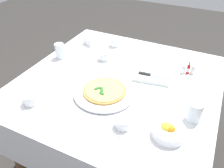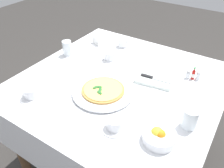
{
  "view_description": "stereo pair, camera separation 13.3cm",
  "coord_description": "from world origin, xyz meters",
  "px_view_note": "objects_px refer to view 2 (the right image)",
  "views": [
    {
      "loc": [
        0.46,
        -1.04,
        1.54
      ],
      "look_at": [
        -0.01,
        -0.08,
        0.75
      ],
      "focal_mm": 36.58,
      "sensor_mm": 36.0,
      "label": 1
    },
    {
      "loc": [
        0.57,
        -0.97,
        1.54
      ],
      "look_at": [
        -0.01,
        -0.08,
        0.75
      ],
      "focal_mm": 36.58,
      "sensor_mm": 36.0,
      "label": 2
    }
  ],
  "objects_px": {
    "coffee_cup_back_corner": "(114,124)",
    "pepper_shaker": "(188,75)",
    "coffee_cup_near_right": "(31,93)",
    "water_glass_left_edge": "(190,119)",
    "coffee_cup_near_left": "(110,56)",
    "salt_shaker": "(198,76)",
    "menu_card": "(96,41)",
    "hot_sauce_bottle": "(193,74)",
    "coffee_cup_far_left": "(123,43)",
    "pizza": "(103,90)",
    "citrus_bowl": "(159,136)",
    "water_glass_far_right": "(67,49)",
    "napkin_folded": "(154,80)",
    "pizza_plate": "(103,92)",
    "dinner_knife": "(155,78)"
  },
  "relations": [
    {
      "from": "menu_card",
      "to": "hot_sauce_bottle",
      "type": "bearing_deg",
      "value": -162.26
    },
    {
      "from": "pizza_plate",
      "to": "salt_shaker",
      "type": "xyz_separation_m",
      "value": [
        0.41,
        0.42,
        0.01
      ]
    },
    {
      "from": "hot_sauce_bottle",
      "to": "pepper_shaker",
      "type": "height_order",
      "value": "hot_sauce_bottle"
    },
    {
      "from": "napkin_folded",
      "to": "pepper_shaker",
      "type": "xyz_separation_m",
      "value": [
        0.16,
        0.14,
        0.02
      ]
    },
    {
      "from": "citrus_bowl",
      "to": "napkin_folded",
      "type": "bearing_deg",
      "value": 116.93
    },
    {
      "from": "napkin_folded",
      "to": "citrus_bowl",
      "type": "height_order",
      "value": "citrus_bowl"
    },
    {
      "from": "water_glass_far_right",
      "to": "hot_sauce_bottle",
      "type": "height_order",
      "value": "water_glass_far_right"
    },
    {
      "from": "pizza_plate",
      "to": "coffee_cup_near_right",
      "type": "relative_size",
      "value": 2.62
    },
    {
      "from": "coffee_cup_near_right",
      "to": "menu_card",
      "type": "bearing_deg",
      "value": 96.97
    },
    {
      "from": "water_glass_left_edge",
      "to": "pizza_plate",
      "type": "bearing_deg",
      "value": -178.38
    },
    {
      "from": "coffee_cup_back_corner",
      "to": "pepper_shaker",
      "type": "xyz_separation_m",
      "value": [
        0.16,
        0.59,
        -0.0
      ]
    },
    {
      "from": "pizza",
      "to": "hot_sauce_bottle",
      "type": "relative_size",
      "value": 2.91
    },
    {
      "from": "water_glass_left_edge",
      "to": "menu_card",
      "type": "bearing_deg",
      "value": 152.61
    },
    {
      "from": "napkin_folded",
      "to": "coffee_cup_near_left",
      "type": "bearing_deg",
      "value": 160.44
    },
    {
      "from": "salt_shaker",
      "to": "menu_card",
      "type": "relative_size",
      "value": 0.66
    },
    {
      "from": "coffee_cup_far_left",
      "to": "napkin_folded",
      "type": "bearing_deg",
      "value": -36.82
    },
    {
      "from": "water_glass_left_edge",
      "to": "pepper_shaker",
      "type": "relative_size",
      "value": 1.8
    },
    {
      "from": "coffee_cup_near_right",
      "to": "water_glass_left_edge",
      "type": "relative_size",
      "value": 1.31
    },
    {
      "from": "menu_card",
      "to": "napkin_folded",
      "type": "bearing_deg",
      "value": -177.67
    },
    {
      "from": "coffee_cup_near_left",
      "to": "napkin_folded",
      "type": "height_order",
      "value": "coffee_cup_near_left"
    },
    {
      "from": "pizza",
      "to": "water_glass_far_right",
      "type": "relative_size",
      "value": 2.29
    },
    {
      "from": "coffee_cup_near_left",
      "to": "napkin_folded",
      "type": "relative_size",
      "value": 0.55
    },
    {
      "from": "coffee_cup_near_right",
      "to": "pizza_plate",
      "type": "bearing_deg",
      "value": 38.63
    },
    {
      "from": "hot_sauce_bottle",
      "to": "coffee_cup_far_left",
      "type": "bearing_deg",
      "value": 166.57
    },
    {
      "from": "napkin_folded",
      "to": "citrus_bowl",
      "type": "xyz_separation_m",
      "value": [
        0.2,
        -0.4,
        0.02
      ]
    },
    {
      "from": "dinner_knife",
      "to": "menu_card",
      "type": "height_order",
      "value": "menu_card"
    },
    {
      "from": "coffee_cup_back_corner",
      "to": "coffee_cup_far_left",
      "type": "xyz_separation_m",
      "value": [
        -0.39,
        0.74,
        0.0
      ]
    },
    {
      "from": "coffee_cup_back_corner",
      "to": "menu_card",
      "type": "distance_m",
      "value": 0.89
    },
    {
      "from": "pepper_shaker",
      "to": "menu_card",
      "type": "height_order",
      "value": "menu_card"
    },
    {
      "from": "pizza_plate",
      "to": "coffee_cup_near_right",
      "type": "distance_m",
      "value": 0.4
    },
    {
      "from": "coffee_cup_far_left",
      "to": "menu_card",
      "type": "height_order",
      "value": "coffee_cup_far_left"
    },
    {
      "from": "pizza",
      "to": "dinner_knife",
      "type": "height_order",
      "value": "pizza"
    },
    {
      "from": "pizza",
      "to": "coffee_cup_near_left",
      "type": "bearing_deg",
      "value": 117.52
    },
    {
      "from": "napkin_folded",
      "to": "dinner_knife",
      "type": "relative_size",
      "value": 1.21
    },
    {
      "from": "coffee_cup_near_right",
      "to": "coffee_cup_near_left",
      "type": "bearing_deg",
      "value": 76.64
    },
    {
      "from": "coffee_cup_near_left",
      "to": "napkin_folded",
      "type": "bearing_deg",
      "value": -10.71
    },
    {
      "from": "menu_card",
      "to": "citrus_bowl",
      "type": "bearing_deg",
      "value": 164.25
    },
    {
      "from": "water_glass_far_right",
      "to": "salt_shaker",
      "type": "relative_size",
      "value": 1.87
    },
    {
      "from": "citrus_bowl",
      "to": "menu_card",
      "type": "height_order",
      "value": "citrus_bowl"
    },
    {
      "from": "citrus_bowl",
      "to": "salt_shaker",
      "type": "bearing_deg",
      "value": 89.08
    },
    {
      "from": "coffee_cup_near_left",
      "to": "pepper_shaker",
      "type": "distance_m",
      "value": 0.53
    },
    {
      "from": "pizza",
      "to": "coffee_cup_near_left",
      "type": "relative_size",
      "value": 1.86
    },
    {
      "from": "water_glass_far_right",
      "to": "napkin_folded",
      "type": "height_order",
      "value": "water_glass_far_right"
    },
    {
      "from": "citrus_bowl",
      "to": "water_glass_far_right",
      "type": "bearing_deg",
      "value": 156.81
    },
    {
      "from": "coffee_cup_back_corner",
      "to": "citrus_bowl",
      "type": "height_order",
      "value": "citrus_bowl"
    },
    {
      "from": "coffee_cup_far_left",
      "to": "salt_shaker",
      "type": "distance_m",
      "value": 0.62
    },
    {
      "from": "citrus_bowl",
      "to": "pepper_shaker",
      "type": "bearing_deg",
      "value": 94.89
    },
    {
      "from": "citrus_bowl",
      "to": "menu_card",
      "type": "distance_m",
      "value": 1.01
    },
    {
      "from": "pizza_plate",
      "to": "water_glass_far_right",
      "type": "height_order",
      "value": "water_glass_far_right"
    },
    {
      "from": "coffee_cup_far_left",
      "to": "water_glass_left_edge",
      "type": "height_order",
      "value": "water_glass_left_edge"
    }
  ]
}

